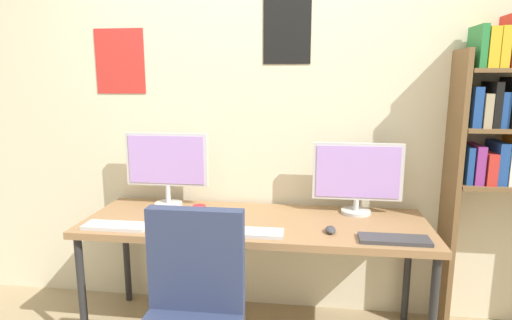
% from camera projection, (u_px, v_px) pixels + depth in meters
% --- Properties ---
extents(wall_back, '(4.40, 0.11, 2.60)m').
position_uv_depth(wall_back, '(263.00, 118.00, 2.77)').
color(wall_back, beige).
rests_on(wall_back, ground_plane).
extents(desk, '(2.00, 0.68, 0.74)m').
position_uv_depth(desk, '(255.00, 229.00, 2.48)').
color(desk, '#936D47').
rests_on(desk, ground_plane).
extents(bookshelf, '(0.83, 0.28, 1.90)m').
position_uv_depth(bookshelf, '(511.00, 141.00, 2.41)').
color(bookshelf, brown).
rests_on(bookshelf, ground_plane).
extents(monitor_left, '(0.54, 0.18, 0.48)m').
position_uv_depth(monitor_left, '(167.00, 164.00, 2.70)').
color(monitor_left, silver).
rests_on(monitor_left, desk).
extents(monitor_right, '(0.54, 0.18, 0.44)m').
position_uv_depth(monitor_right, '(357.00, 176.00, 2.55)').
color(monitor_right, silver).
rests_on(monitor_right, desk).
extents(keyboard_left, '(0.36, 0.13, 0.02)m').
position_uv_depth(keyboard_left, '(116.00, 226.00, 2.34)').
color(keyboard_left, silver).
rests_on(keyboard_left, desk).
extents(keyboard_center, '(0.37, 0.13, 0.02)m').
position_uv_depth(keyboard_center, '(249.00, 232.00, 2.24)').
color(keyboard_center, silver).
rests_on(keyboard_center, desk).
extents(keyboard_right, '(0.36, 0.13, 0.02)m').
position_uv_depth(keyboard_right, '(394.00, 239.00, 2.14)').
color(keyboard_right, '#38383D').
rests_on(keyboard_right, desk).
extents(mouse_left_side, '(0.06, 0.10, 0.03)m').
position_uv_depth(mouse_left_side, '(177.00, 222.00, 2.38)').
color(mouse_left_side, black).
rests_on(mouse_left_side, desk).
extents(mouse_right_side, '(0.06, 0.10, 0.03)m').
position_uv_depth(mouse_right_side, '(331.00, 230.00, 2.26)').
color(mouse_right_side, '#38383D').
rests_on(mouse_right_side, desk).
extents(coffee_mug, '(0.11, 0.08, 0.09)m').
position_uv_depth(coffee_mug, '(200.00, 213.00, 2.46)').
color(coffee_mug, red).
rests_on(coffee_mug, desk).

